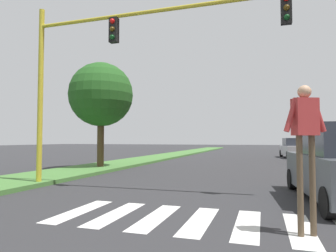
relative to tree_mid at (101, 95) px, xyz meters
name	(u,v)px	position (x,y,z in m)	size (l,w,h in m)	color
ground_plane	(254,158)	(7.58, 12.57, -4.00)	(140.00, 140.00, 0.00)	#2D2D30
crosswalk	(223,223)	(7.58, -8.49, -4.00)	(6.75, 2.20, 0.01)	silver
median_strip	(160,157)	(-0.22, 10.57, -3.93)	(2.99, 64.00, 0.15)	#477A38
tree_mid	(101,95)	(0.00, 0.00, 0.00)	(3.45, 3.45, 5.60)	#4C3823
traffic_light_gantry	(114,52)	(3.80, -5.77, 0.38)	(9.50, 0.30, 6.00)	gold
pedestrian_performer	(305,135)	(8.99, -8.88, -2.34)	(0.72, 0.39, 2.49)	brown
sedan_midblock	(294,149)	(10.92, 14.16, -3.20)	(2.23, 4.61, 1.73)	#B7B7BC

